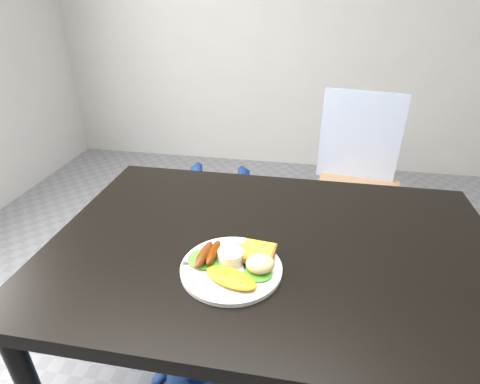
{
  "coord_description": "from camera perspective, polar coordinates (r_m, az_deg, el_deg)",
  "views": [
    {
      "loc": [
        0.06,
        -0.82,
        1.35
      ],
      "look_at": [
        -0.09,
        -0.01,
        0.9
      ],
      "focal_mm": 28.0,
      "sensor_mm": 36.0,
      "label": 1
    }
  ],
  "objects": [
    {
      "name": "dining_chair",
      "position": [
        1.95,
        17.28,
        -0.43
      ],
      "size": [
        0.46,
        0.46,
        0.05
      ],
      "primitive_type": "cube",
      "rotation": [
        0.0,
        0.0,
        -0.19
      ],
      "color": "tan",
      "rests_on": "ground"
    },
    {
      "name": "dining_table",
      "position": [
        1.03,
        5.05,
        -8.52
      ],
      "size": [
        1.2,
        0.8,
        0.04
      ],
      "primitive_type": "cube",
      "color": "black",
      "rests_on": "ground"
    },
    {
      "name": "lettuce_left",
      "position": [
        0.94,
        -5.06,
        -10.03
      ],
      "size": [
        0.12,
        0.11,
        0.01
      ],
      "primitive_type": "ellipsoid",
      "rotation": [
        0.0,
        0.0,
        0.27
      ],
      "color": "#3F9721",
      "rests_on": "plate"
    },
    {
      "name": "person",
      "position": [
        1.55,
        -6.49,
        9.46
      ],
      "size": [
        0.66,
        0.49,
        1.7
      ],
      "primitive_type": "imported",
      "rotation": [
        0.0,
        0.0,
        3.29
      ],
      "color": "navy",
      "rests_on": "ground"
    },
    {
      "name": "fork",
      "position": [
        0.93,
        -4.03,
        -10.74
      ],
      "size": [
        0.15,
        0.05,
        0.0
      ],
      "primitive_type": "cube",
      "rotation": [
        0.0,
        0.0,
        0.23
      ],
      "color": "#ADAFB7",
      "rests_on": "plate"
    },
    {
      "name": "plate",
      "position": [
        0.92,
        -1.34,
        -11.54
      ],
      "size": [
        0.25,
        0.25,
        0.01
      ],
      "primitive_type": "cylinder",
      "color": "white",
      "rests_on": "dining_table"
    },
    {
      "name": "ramekin",
      "position": [
        0.92,
        -1.46,
        -9.9
      ],
      "size": [
        0.08,
        0.08,
        0.04
      ],
      "primitive_type": "cylinder",
      "rotation": [
        0.0,
        0.0,
        0.34
      ],
      "color": "white",
      "rests_on": "plate"
    },
    {
      "name": "omelette",
      "position": [
        0.87,
        -1.41,
        -12.95
      ],
      "size": [
        0.14,
        0.1,
        0.02
      ],
      "primitive_type": "ellipsoid",
      "rotation": [
        0.0,
        0.0,
        -0.35
      ],
      "color": "orange",
      "rests_on": "plate"
    },
    {
      "name": "sausage_a",
      "position": [
        0.93,
        -5.53,
        -9.48
      ],
      "size": [
        0.04,
        0.11,
        0.03
      ],
      "primitive_type": "ellipsoid",
      "rotation": [
        0.0,
        0.0,
        -0.11
      ],
      "color": "brown",
      "rests_on": "lettuce_left"
    },
    {
      "name": "toast_a",
      "position": [
        0.95,
        1.44,
        -9.15
      ],
      "size": [
        0.08,
        0.08,
        0.01
      ],
      "primitive_type": "cube",
      "rotation": [
        0.0,
        0.0,
        0.25
      ],
      "color": "brown",
      "rests_on": "plate"
    },
    {
      "name": "sausage_b",
      "position": [
        0.93,
        -4.09,
        -9.17
      ],
      "size": [
        0.03,
        0.1,
        0.02
      ],
      "primitive_type": "ellipsoid",
      "rotation": [
        0.0,
        0.0,
        -0.06
      ],
      "color": "#5E2005",
      "rests_on": "lettuce_left"
    },
    {
      "name": "toast_b",
      "position": [
        0.93,
        2.76,
        -9.19
      ],
      "size": [
        0.09,
        0.09,
        0.01
      ],
      "primitive_type": "cube",
      "rotation": [
        0.0,
        0.0,
        -0.11
      ],
      "color": "olive",
      "rests_on": "toast_a"
    },
    {
      "name": "lettuce_right",
      "position": [
        0.9,
        2.74,
        -12.22
      ],
      "size": [
        0.08,
        0.07,
        0.01
      ],
      "primitive_type": "ellipsoid",
      "rotation": [
        0.0,
        0.0,
        -0.15
      ],
      "color": "#2B8E1A",
      "rests_on": "plate"
    },
    {
      "name": "potato_salad",
      "position": [
        0.89,
        3.08,
        -10.84
      ],
      "size": [
        0.09,
        0.09,
        0.04
      ],
      "primitive_type": "ellipsoid",
      "rotation": [
        0.0,
        0.0,
        0.43
      ],
      "color": "beige",
      "rests_on": "lettuce_right"
    }
  ]
}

